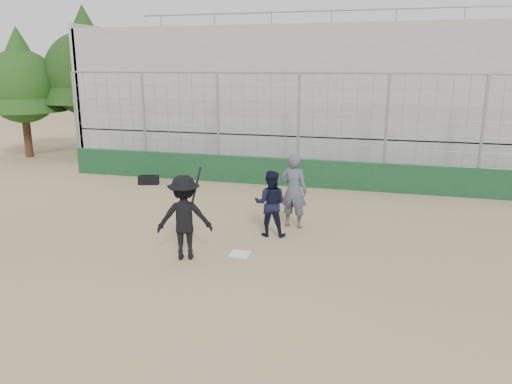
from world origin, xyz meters
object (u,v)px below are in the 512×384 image
(batter_at_plate, at_px, (184,217))
(umpire, at_px, (294,194))
(equipment_bag, at_px, (149,180))
(catcher_crouched, at_px, (270,214))

(batter_at_plate, height_order, umpire, batter_at_plate)
(batter_at_plate, relative_size, umpire, 1.13)
(batter_at_plate, bearing_deg, equipment_bag, 123.48)
(catcher_crouched, distance_m, equipment_bag, 7.19)
(umpire, xyz_separation_m, equipment_bag, (-6.11, 3.49, -0.75))
(umpire, distance_m, equipment_bag, 7.07)
(batter_at_plate, distance_m, equipment_bag, 7.65)
(batter_at_plate, xyz_separation_m, umpire, (1.91, 2.86, -0.05))
(batter_at_plate, bearing_deg, catcher_crouched, 52.98)
(batter_at_plate, bearing_deg, umpire, 56.25)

